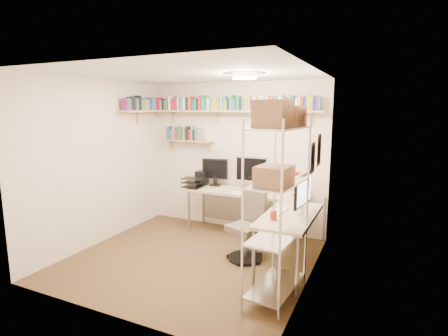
{
  "coord_description": "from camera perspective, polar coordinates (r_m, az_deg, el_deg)",
  "views": [
    {
      "loc": [
        2.35,
        -3.95,
        2.07
      ],
      "look_at": [
        0.26,
        0.55,
        1.22
      ],
      "focal_mm": 28.0,
      "sensor_mm": 36.0,
      "label": 1
    }
  ],
  "objects": [
    {
      "name": "corner_desk",
      "position": [
        5.39,
        3.98,
        -4.53
      ],
      "size": [
        2.31,
        1.91,
        1.3
      ],
      "color": "beige",
      "rests_on": "ground"
    },
    {
      "name": "wire_rack",
      "position": [
        3.6,
        8.72,
        1.58
      ],
      "size": [
        0.49,
        0.89,
        2.15
      ],
      "rotation": [
        0.0,
        0.0,
        -0.09
      ],
      "color": "silver",
      "rests_on": "ground"
    },
    {
      "name": "office_chair",
      "position": [
        4.9,
        3.96,
        -10.23
      ],
      "size": [
        0.54,
        0.54,
        0.95
      ],
      "rotation": [
        0.0,
        0.0,
        -0.36
      ],
      "color": "black",
      "rests_on": "ground"
    },
    {
      "name": "ground",
      "position": [
        5.04,
        -5.48,
        -14.57
      ],
      "size": [
        3.2,
        3.2,
        0.0
      ],
      "primitive_type": "plane",
      "color": "#4F3922",
      "rests_on": "ground"
    },
    {
      "name": "wall_shelves",
      "position": [
        5.93,
        -2.89,
        9.32
      ],
      "size": [
        3.12,
        1.09,
        0.8
      ],
      "color": "tan",
      "rests_on": "ground"
    },
    {
      "name": "room_shell",
      "position": [
        4.62,
        -5.73,
        3.21
      ],
      "size": [
        3.24,
        3.04,
        2.52
      ],
      "color": "beige",
      "rests_on": "ground"
    }
  ]
}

